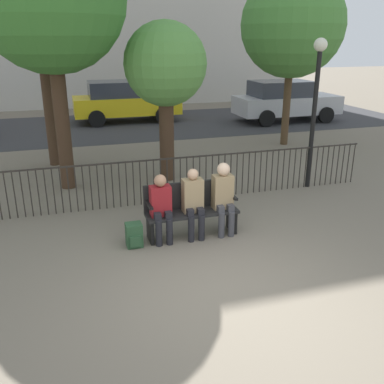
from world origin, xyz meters
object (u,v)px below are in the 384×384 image
(tree_3, at_px, (165,67))
(parked_car_2, at_px, (285,100))
(seated_person_0, at_px, (161,205))
(tree_0, at_px, (293,25))
(backpack, at_px, (134,235))
(seated_person_2, at_px, (223,195))
(seated_person_1, at_px, (193,200))
(parked_car_0, at_px, (124,101))
(park_bench, at_px, (191,208))
(tree_1, at_px, (38,8))
(lamp_post, at_px, (316,90))

(tree_3, height_order, parked_car_2, tree_3)
(seated_person_0, distance_m, tree_0, 8.33)
(backpack, bearing_deg, seated_person_2, 2.62)
(seated_person_1, height_order, parked_car_0, parked_car_0)
(park_bench, distance_m, seated_person_1, 0.22)
(parked_car_0, bearing_deg, park_bench, -92.59)
(seated_person_0, height_order, tree_1, tree_1)
(seated_person_0, bearing_deg, seated_person_2, 0.31)
(seated_person_1, distance_m, parked_car_0, 11.09)
(park_bench, xyz_separation_m, backpack, (-1.03, -0.20, -0.29))
(park_bench, bearing_deg, tree_3, 83.67)
(parked_car_0, xyz_separation_m, parked_car_2, (6.25, -1.79, 0.00))
(park_bench, height_order, backpack, park_bench)
(park_bench, bearing_deg, tree_1, 113.31)
(backpack, bearing_deg, tree_3, 67.52)
(tree_1, relative_size, parked_car_0, 1.27)
(tree_0, xyz_separation_m, tree_1, (-7.06, -0.31, 0.31))
(seated_person_1, bearing_deg, seated_person_2, 0.31)
(seated_person_1, bearing_deg, parked_car_0, 87.48)
(parked_car_2, bearing_deg, seated_person_2, -123.71)
(tree_3, bearing_deg, seated_person_0, -105.35)
(park_bench, relative_size, seated_person_1, 1.31)
(park_bench, height_order, tree_1, tree_1)
(parked_car_2, bearing_deg, seated_person_1, -125.94)
(seated_person_0, bearing_deg, parked_car_0, 84.63)
(seated_person_1, bearing_deg, tree_0, 49.80)
(lamp_post, height_order, parked_car_0, lamp_post)
(seated_person_1, height_order, parked_car_2, parked_car_2)
(park_bench, relative_size, backpack, 3.98)
(seated_person_0, xyz_separation_m, tree_1, (-1.71, 5.37, 3.25))
(park_bench, xyz_separation_m, tree_1, (-2.26, 5.24, 3.41))
(seated_person_2, xyz_separation_m, tree_0, (4.26, 5.67, 2.87))
(seated_person_2, height_order, parked_car_0, parked_car_0)
(seated_person_0, distance_m, backpack, 0.66)
(park_bench, height_order, seated_person_2, seated_person_2)
(tree_1, bearing_deg, parked_car_2, 23.57)
(seated_person_0, height_order, parked_car_0, parked_car_0)
(seated_person_1, height_order, backpack, seated_person_1)
(seated_person_1, height_order, seated_person_2, seated_person_2)
(park_bench, bearing_deg, seated_person_1, -85.90)
(parked_car_0, relative_size, parked_car_2, 1.00)
(seated_person_2, bearing_deg, tree_0, 53.11)
(park_bench, height_order, parked_car_0, parked_car_0)
(park_bench, bearing_deg, tree_0, 49.11)
(tree_1, height_order, parked_car_0, tree_1)
(park_bench, bearing_deg, parked_car_0, 87.41)
(seated_person_1, height_order, tree_3, tree_3)
(tree_0, distance_m, parked_car_2, 4.94)
(seated_person_1, relative_size, backpack, 3.03)
(tree_3, bearing_deg, seated_person_2, -86.42)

